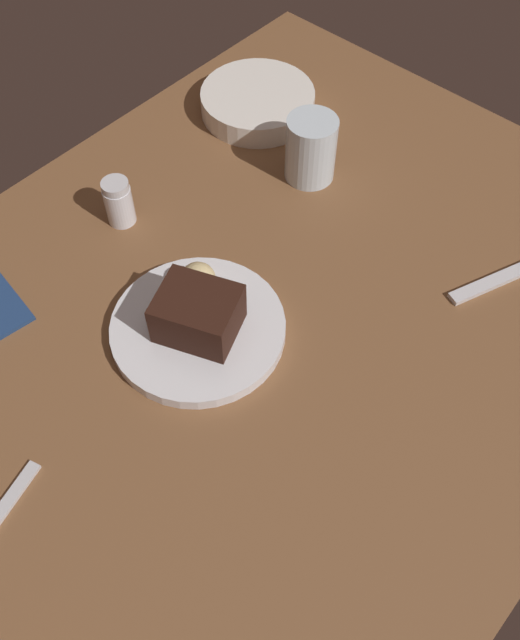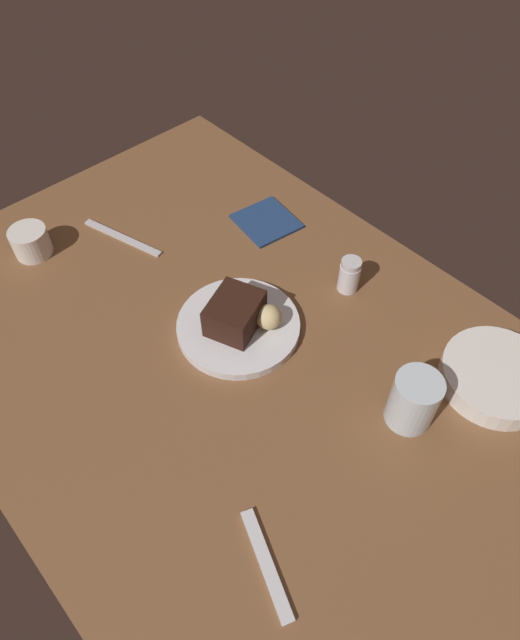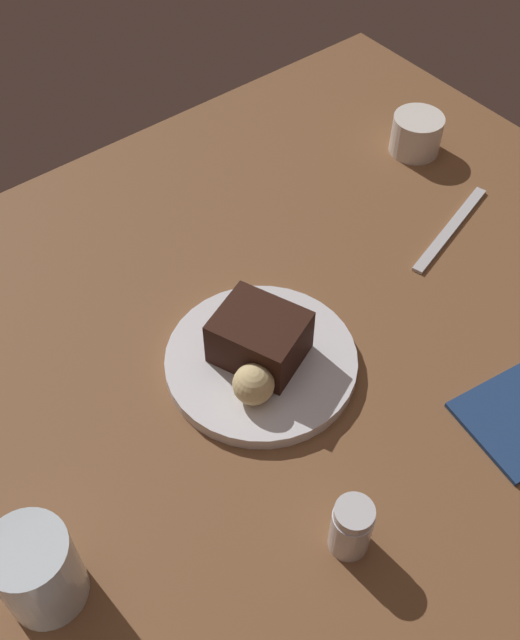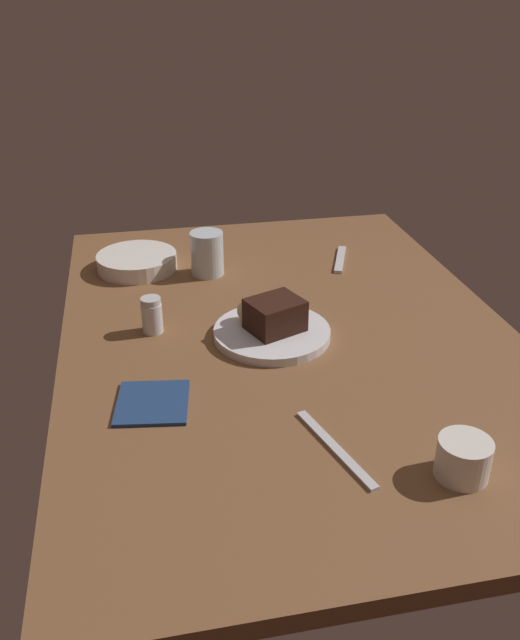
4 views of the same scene
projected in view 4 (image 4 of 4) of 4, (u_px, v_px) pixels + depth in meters
dining_table at (289, 338)px, 124.35cm from camera, size 120.00×84.00×3.00cm
dessert_plate at (272, 333)px, 121.33cm from camera, size 21.58×21.58×1.67cm
chocolate_cake_slice at (275, 315)px, 119.49cm from camera, size 10.75×11.63×5.89cm
bread_roll at (249, 310)px, 122.60cm from camera, size 4.47×4.47×4.47cm
salt_shaker at (152, 315)px, 121.93cm from camera, size 3.90×3.90×6.97cm
water_glass at (207, 253)px, 144.78cm from camera, size 7.27×7.27×9.67cm
side_bowl at (137, 262)px, 148.43cm from camera, size 17.89×17.89×3.61cm
coffee_cup at (463, 459)px, 87.14cm from camera, size 7.25×7.25×5.65cm
dessert_spoon at (340, 259)px, 153.34cm from camera, size 14.62×7.17×0.70cm
butter_knife at (335, 448)px, 93.03cm from camera, size 18.64×6.64×0.50cm
folded_napkin at (152, 403)px, 102.70cm from camera, size 13.12×12.65×0.60cm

